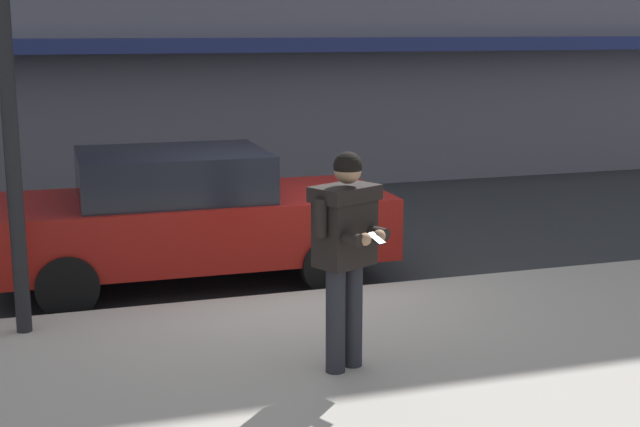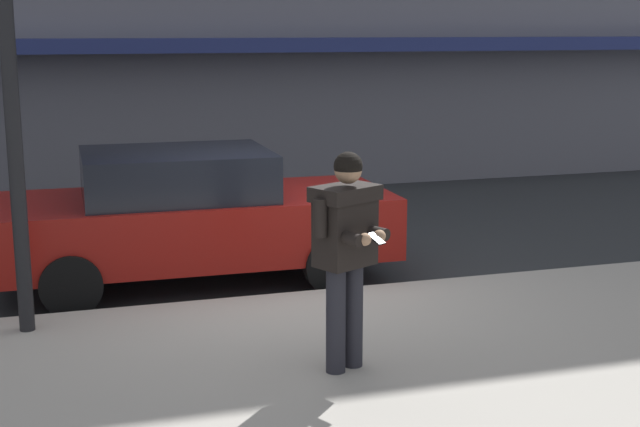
% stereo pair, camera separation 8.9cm
% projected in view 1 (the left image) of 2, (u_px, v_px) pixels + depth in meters
% --- Properties ---
extents(ground_plane, '(80.00, 80.00, 0.00)m').
position_uv_depth(ground_plane, '(279.00, 300.00, 9.65)').
color(ground_plane, '#2B2D30').
extents(sidewalk, '(32.00, 5.30, 0.14)m').
position_uv_depth(sidewalk, '(488.00, 380.00, 7.28)').
color(sidewalk, '#A8A399').
rests_on(sidewalk, ground).
extents(curb_paint_line, '(28.00, 0.12, 0.01)m').
position_uv_depth(curb_paint_line, '(364.00, 290.00, 10.00)').
color(curb_paint_line, silver).
rests_on(curb_paint_line, ground).
extents(parked_sedan_mid, '(4.52, 1.98, 1.54)m').
position_uv_depth(parked_sedan_mid, '(186.00, 216.00, 10.14)').
color(parked_sedan_mid, maroon).
rests_on(parked_sedan_mid, ground).
extents(man_texting_on_phone, '(0.62, 0.65, 1.81)m').
position_uv_depth(man_texting_on_phone, '(346.00, 238.00, 7.10)').
color(man_texting_on_phone, '#23232B').
rests_on(man_texting_on_phone, sidewalk).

